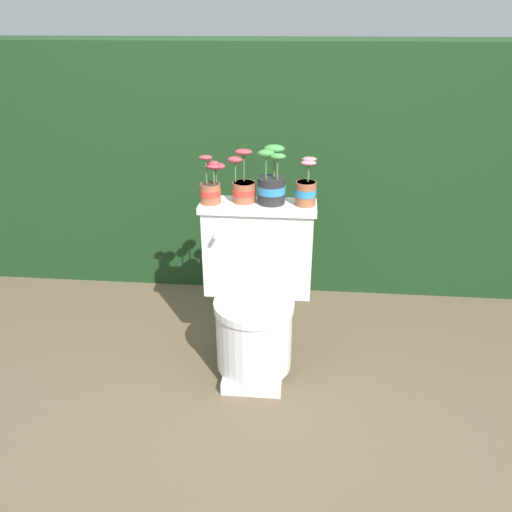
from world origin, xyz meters
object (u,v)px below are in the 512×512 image
object	(u,v)px
potted_plant_left	(211,186)
potted_plant_middle	(272,184)
potted_plant_midright	(306,190)
potted_plant_midleft	(243,186)
toilet	(256,298)

from	to	relation	value
potted_plant_left	potted_plant_middle	distance (m)	0.26
potted_plant_left	potted_plant_midright	xyz separation A→B (m)	(0.41, 0.01, -0.01)
potted_plant_midright	potted_plant_middle	bearing A→B (deg)	177.00
potted_plant_left	potted_plant_midleft	world-z (taller)	potted_plant_midleft
toilet	potted_plant_left	bearing A→B (deg)	154.21
potted_plant_left	potted_plant_middle	xyz separation A→B (m)	(0.26, 0.02, 0.01)
potted_plant_middle	potted_plant_midright	bearing A→B (deg)	-3.00
potted_plant_left	potted_plant_midleft	bearing A→B (deg)	12.15
potted_plant_midleft	potted_plant_middle	xyz separation A→B (m)	(0.12, -0.01, 0.02)
toilet	potted_plant_middle	world-z (taller)	potted_plant_middle
potted_plant_midleft	potted_plant_midright	world-z (taller)	potted_plant_midleft
potted_plant_midleft	potted_plant_middle	size ratio (longest dim) A/B	0.90
potted_plant_midright	potted_plant_midleft	bearing A→B (deg)	176.12
toilet	potted_plant_middle	bearing A→B (deg)	63.88
potted_plant_middle	potted_plant_midright	size ratio (longest dim) A/B	1.25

